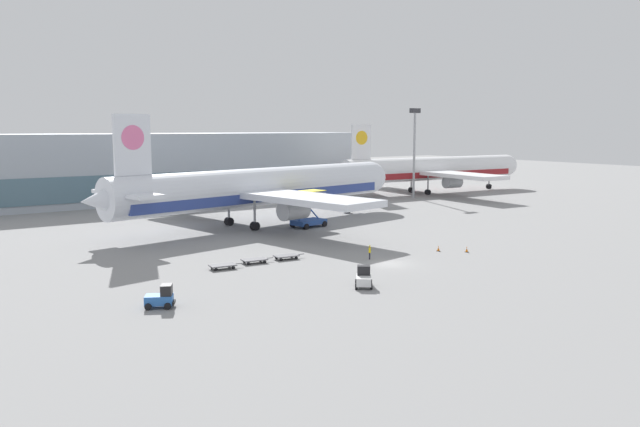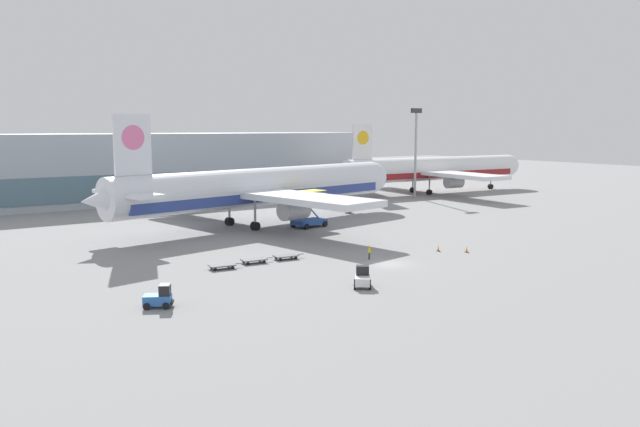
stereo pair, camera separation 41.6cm
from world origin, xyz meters
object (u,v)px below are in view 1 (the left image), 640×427
(airplane_distant, at_px, (430,170))
(baggage_tug_foreground, at_px, (161,298))
(baggage_dolly_lead, at_px, (223,266))
(baggage_dolly_second, at_px, (255,260))
(ground_crew_near, at_px, (370,251))
(airplane_main, at_px, (258,188))
(traffic_cone_near, at_px, (438,248))
(light_mast, at_px, (414,145))
(traffic_cone_far, at_px, (467,249))
(baggage_tug_mid, at_px, (364,278))
(scissor_lift_loader, at_px, (309,213))
(baggage_dolly_third, at_px, (286,256))

(airplane_distant, xyz_separation_m, baggage_tug_foreground, (-85.62, -55.52, -4.58))
(airplane_distant, bearing_deg, baggage_tug_foreground, -143.40)
(airplane_distant, distance_m, baggage_dolly_lead, 87.61)
(baggage_dolly_second, bearing_deg, baggage_tug_foreground, -137.44)
(ground_crew_near, bearing_deg, baggage_dolly_lead, 119.31)
(airplane_main, distance_m, traffic_cone_near, 32.25)
(light_mast, xyz_separation_m, traffic_cone_far, (-35.54, -47.98, -11.06))
(baggage_tug_mid, distance_m, baggage_dolly_lead, 16.63)
(traffic_cone_far, bearing_deg, ground_crew_near, 164.49)
(baggage_dolly_second, bearing_deg, baggage_tug_mid, -70.50)
(baggage_dolly_lead, bearing_deg, baggage_tug_foreground, -129.77)
(airplane_distant, height_order, baggage_tug_mid, airplane_distant)
(baggage_tug_mid, bearing_deg, airplane_main, 23.42)
(scissor_lift_loader, height_order, traffic_cone_far, scissor_lift_loader)
(airplane_distant, xyz_separation_m, traffic_cone_near, (-48.41, -51.22, -5.11))
(baggage_dolly_second, bearing_deg, baggage_dolly_lead, -164.97)
(airplane_distant, relative_size, traffic_cone_near, 76.60)
(baggage_tug_foreground, bearing_deg, light_mast, 61.99)
(baggage_dolly_third, xyz_separation_m, ground_crew_near, (8.01, -5.49, 0.58))
(baggage_dolly_lead, xyz_separation_m, baggage_dolly_third, (8.35, 0.46, 0.00))
(baggage_tug_mid, xyz_separation_m, traffic_cone_far, (21.02, 6.13, -0.51))
(scissor_lift_loader, xyz_separation_m, traffic_cone_near, (2.94, -24.93, -1.78))
(airplane_main, distance_m, ground_crew_near, 30.01)
(light_mast, height_order, scissor_lift_loader, light_mast)
(baggage_tug_foreground, distance_m, ground_crew_near, 27.60)
(baggage_dolly_lead, height_order, ground_crew_near, ground_crew_near)
(baggage_dolly_lead, bearing_deg, ground_crew_near, -10.91)
(traffic_cone_near, bearing_deg, light_mast, 50.19)
(airplane_distant, relative_size, ground_crew_near, 32.71)
(baggage_dolly_lead, distance_m, traffic_cone_far, 30.13)
(airplane_distant, distance_m, ground_crew_near, 77.25)
(light_mast, xyz_separation_m, baggage_dolly_third, (-56.09, -39.01, -11.04))
(baggage_dolly_second, distance_m, traffic_cone_near, 23.23)
(light_mast, bearing_deg, traffic_cone_far, -126.53)
(airplane_main, height_order, baggage_tug_mid, airplane_main)
(ground_crew_near, bearing_deg, baggage_dolly_third, 101.96)
(traffic_cone_far, bearing_deg, baggage_tug_foreground, -177.32)
(airplane_distant, height_order, traffic_cone_near, airplane_distant)
(baggage_dolly_third, distance_m, traffic_cone_near, 19.28)
(baggage_tug_foreground, distance_m, traffic_cone_far, 39.66)
(scissor_lift_loader, distance_m, traffic_cone_far, 27.95)
(baggage_dolly_lead, bearing_deg, baggage_tug_mid, -55.54)
(airplane_distant, distance_m, traffic_cone_far, 70.88)
(airplane_distant, bearing_deg, light_mast, -147.82)
(scissor_lift_loader, xyz_separation_m, baggage_dolly_second, (-19.29, -18.21, -1.74))
(baggage_tug_foreground, bearing_deg, ground_crew_near, 39.58)
(baggage_tug_foreground, relative_size, baggage_dolly_lead, 0.75)
(light_mast, distance_m, ground_crew_near, 66.34)
(airplane_distant, height_order, baggage_tug_foreground, airplane_distant)
(baggage_dolly_second, bearing_deg, baggage_dolly_third, 3.38)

